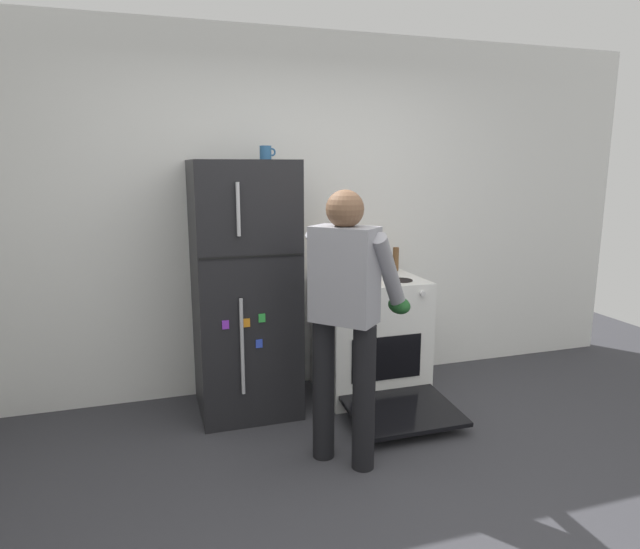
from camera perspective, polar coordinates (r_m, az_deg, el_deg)
ground at (r=2.94m, az=7.35°, el=-24.78°), size 8.00×8.00×0.00m
kitchen_wall_back at (r=4.24m, az=-3.38°, el=6.21°), size 6.00×0.10×2.70m
refrigerator at (r=3.86m, az=-7.89°, el=-1.46°), size 0.68×0.72×1.76m
stove_range at (r=4.22m, az=5.25°, el=-6.53°), size 0.76×1.21×0.90m
person_cook at (r=3.10m, az=2.79°, el=-3.20°), size 0.64×0.67×1.60m
red_pot at (r=4.00m, az=3.45°, el=0.19°), size 0.36×0.26×0.11m
coffee_mug at (r=3.84m, az=-5.66°, el=12.51°), size 0.11×0.08×0.10m
pepper_mill at (r=4.40m, az=7.89°, el=1.61°), size 0.05×0.05×0.19m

